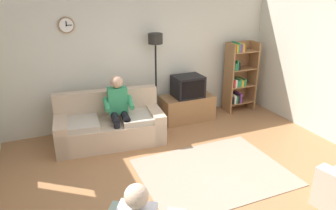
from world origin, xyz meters
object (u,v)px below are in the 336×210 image
object	(u,v)px
floor_lamp	(156,54)
person_on_couch	(119,107)
tv_stand	(187,108)
bookshelf	(238,77)
tv	(188,86)
couch	(110,126)

from	to	relation	value
floor_lamp	person_on_couch	distance (m)	1.33
tv_stand	bookshelf	bearing A→B (deg)	3.10
tv_stand	floor_lamp	world-z (taller)	floor_lamp
tv	person_on_couch	distance (m)	1.65
floor_lamp	tv_stand	bearing A→B (deg)	-8.54
tv	couch	bearing A→B (deg)	-168.90
person_on_couch	tv_stand	bearing A→B (deg)	16.72
person_on_couch	couch	bearing A→B (deg)	145.77
tv	person_on_couch	xyz separation A→B (m)	(-1.59, -0.45, -0.05)
tv_stand	tv	bearing A→B (deg)	-90.00
floor_lamp	person_on_couch	xyz separation A→B (m)	(-0.93, -0.58, -0.75)
bookshelf	person_on_couch	world-z (taller)	bookshelf
floor_lamp	person_on_couch	bearing A→B (deg)	-148.24
tv	bookshelf	world-z (taller)	bookshelf
tv_stand	couch	bearing A→B (deg)	-168.13
couch	tv_stand	xyz separation A→B (m)	(1.75, 0.37, -0.05)
tv_stand	bookshelf	size ratio (longest dim) A/B	0.70
couch	floor_lamp	distance (m)	1.64
tv_stand	floor_lamp	bearing A→B (deg)	171.46
tv_stand	tv	size ratio (longest dim) A/B	1.83
tv_stand	person_on_couch	world-z (taller)	person_on_couch
tv	tv_stand	bearing A→B (deg)	90.00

